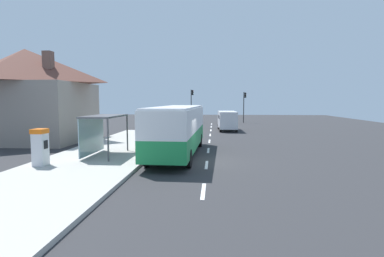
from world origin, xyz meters
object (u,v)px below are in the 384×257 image
sedan_near (225,119)px  white_van (227,119)px  traffic_light_near_side (244,102)px  bus (178,127)px  recycling_bin_green (146,142)px  traffic_light_far_side (192,101)px  recycling_bin_orange (144,143)px  ticket_machine (40,147)px  recycling_bin_yellow (148,140)px  house_behind_platform (27,94)px  bus_shelter (100,125)px

sedan_near → white_van: bearing=-90.5°
traffic_light_near_side → bus: bearing=-103.3°
recycling_bin_green → traffic_light_far_side: 29.67m
white_van → recycling_bin_green: size_ratio=5.55×
recycling_bin_green → bus: bearing=-34.2°
recycling_bin_orange → traffic_light_near_side: bearing=71.7°
white_van → traffic_light_near_side: traffic_light_near_side is taller
bus → ticket_machine: 8.15m
recycling_bin_yellow → house_behind_platform: size_ratio=0.09×
recycling_bin_orange → recycling_bin_yellow: bearing=90.0°
white_van → ticket_machine: white_van is taller
recycling_bin_green → house_behind_platform: 12.84m
traffic_light_far_side → recycling_bin_green: bearing=-92.1°
bus → house_behind_platform: 15.47m
recycling_bin_orange → recycling_bin_green: (0.00, 0.70, 0.00)m
traffic_light_near_side → sedan_near: bearing=-144.9°
house_behind_platform → bus_shelter: 12.10m
recycling_bin_orange → recycling_bin_yellow: size_ratio=1.00×
bus → recycling_bin_yellow: bearing=136.2°
sedan_near → recycling_bin_yellow: (-6.50, -25.76, -0.14)m
recycling_bin_green → recycling_bin_yellow: bearing=90.0°
ticket_machine → recycling_bin_orange: (4.23, 5.55, -0.52)m
recycling_bin_yellow → house_behind_platform: house_behind_platform is taller
sedan_near → recycling_bin_yellow: size_ratio=4.72×
traffic_light_far_side → bus_shelter: (-3.31, -32.55, -1.47)m
white_van → sedan_near: size_ratio=1.18×
bus → traffic_light_far_side: traffic_light_far_side is taller
bus_shelter → bus: bearing=16.1°
recycling_bin_green → recycling_bin_yellow: size_ratio=1.00×
recycling_bin_yellow → traffic_light_far_side: size_ratio=0.18×
sedan_near → traffic_light_far_side: (-5.41, 3.04, 2.77)m
sedan_near → recycling_bin_green: bearing=-103.8°
recycling_bin_yellow → house_behind_platform: (-11.57, 3.65, 3.47)m
white_van → sedan_near: 11.23m
recycling_bin_green → house_behind_platform: size_ratio=0.09×
ticket_machine → recycling_bin_orange: bearing=52.7°
ticket_machine → recycling_bin_orange: ticket_machine is taller
recycling_bin_yellow → bus_shelter: bus_shelter is taller
recycling_bin_green → bus_shelter: 4.03m
recycling_bin_green → recycling_bin_yellow: same height
bus_shelter → white_van: bearing=64.8°
recycling_bin_yellow → traffic_light_near_side: (9.70, 28.00, 2.64)m
bus → recycling_bin_yellow: 3.65m
bus → recycling_bin_green: bearing=145.8°
recycling_bin_orange → traffic_light_near_side: size_ratio=0.19×
bus_shelter → recycling_bin_yellow: bearing=59.4°
white_van → recycling_bin_orange: size_ratio=5.55×
bus → house_behind_platform: bearing=156.8°
recycling_bin_orange → recycling_bin_yellow: same height
white_van → recycling_bin_yellow: white_van is taller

